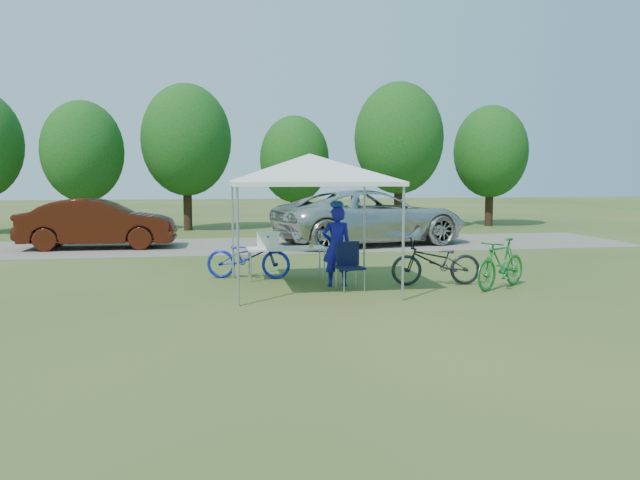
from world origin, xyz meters
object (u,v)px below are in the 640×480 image
object	(u,v)px
bike_green	(501,264)
cooler	(268,240)
folding_table	(286,250)
sedan	(98,223)
bike_blue	(248,257)
cyclist	(337,246)
minivan	(371,217)
bike_dark	(436,262)
folding_chair	(349,261)

from	to	relation	value
bike_green	cooler	bearing A→B (deg)	-146.01
folding_table	sedan	size ratio (longest dim) A/B	0.36
folding_table	cooler	distance (m)	0.46
folding_table	bike_blue	size ratio (longest dim) A/B	0.91
cyclist	minivan	size ratio (longest dim) A/B	0.26
cooler	minivan	xyz separation A→B (m)	(3.97, 6.43, 0.04)
bike_blue	bike_dark	size ratio (longest dim) A/B	0.99
bike_blue	cyclist	bearing A→B (deg)	-110.82
folding_table	minivan	world-z (taller)	minivan
minivan	sedan	distance (m)	8.74
cyclist	bike_green	xyz separation A→B (m)	(3.24, -0.84, -0.32)
bike_blue	bike_dark	distance (m)	4.13
bike_green	bike_dark	xyz separation A→B (m)	(-1.16, 0.60, -0.01)
bike_blue	sedan	bearing A→B (deg)	48.57
bike_blue	minivan	world-z (taller)	minivan
sedan	bike_dark	bearing A→B (deg)	-133.84
cooler	bike_dark	bearing A→B (deg)	-20.98
cooler	bike_green	bearing A→B (deg)	-22.62
cyclist	sedan	bearing A→B (deg)	-49.30
bike_green	bike_blue	bearing A→B (deg)	-146.26
cooler	bike_green	xyz separation A→B (m)	(4.57, -1.91, -0.37)
cyclist	folding_chair	bearing A→B (deg)	114.11
folding_chair	bike_blue	bearing A→B (deg)	128.47
sedan	folding_chair	bearing A→B (deg)	-142.04
cooler	bike_green	distance (m)	4.97
cyclist	sedan	xyz separation A→B (m)	(-6.09, 7.80, -0.03)
cooler	bike_dark	xyz separation A→B (m)	(3.41, -1.31, -0.38)
minivan	sedan	xyz separation A→B (m)	(-8.73, 0.31, -0.12)
bike_green	bike_dark	bearing A→B (deg)	-150.61
folding_chair	minivan	size ratio (longest dim) A/B	0.15
folding_table	minivan	xyz separation A→B (m)	(3.57, 6.43, 0.26)
folding_chair	sedan	xyz separation A→B (m)	(-6.26, 8.23, 0.23)
bike_green	folding_chair	bearing A→B (deg)	-131.00
cooler	cyclist	size ratio (longest dim) A/B	0.29
bike_green	sedan	world-z (taller)	sedan
bike_blue	bike_green	distance (m)	5.43
cyclist	minivan	world-z (taller)	minivan
cyclist	minivan	distance (m)	7.94
folding_table	bike_blue	world-z (taller)	bike_blue
folding_table	folding_chair	xyz separation A→B (m)	(1.10, -1.50, -0.09)
bike_dark	sedan	distance (m)	11.47
bike_blue	bike_green	xyz separation A→B (m)	(5.00, -2.11, 0.02)
folding_chair	cooler	distance (m)	2.14
folding_chair	cyclist	distance (m)	0.53
folding_chair	sedan	world-z (taller)	sedan
folding_chair	bike_dark	xyz separation A→B (m)	(1.91, 0.19, -0.07)
cyclist	sedan	distance (m)	9.90
folding_table	bike_blue	xyz separation A→B (m)	(-0.83, 0.20, -0.16)
folding_chair	bike_blue	xyz separation A→B (m)	(-1.93, 1.70, -0.08)
cyclist	bike_dark	size ratio (longest dim) A/B	0.88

